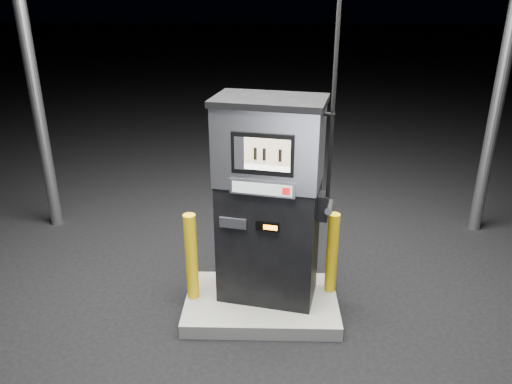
{
  "coord_description": "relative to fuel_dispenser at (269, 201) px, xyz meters",
  "views": [
    {
      "loc": [
        0.06,
        -4.43,
        3.24
      ],
      "look_at": [
        -0.06,
        0.0,
        1.37
      ],
      "focal_mm": 35.0,
      "sensor_mm": 36.0,
      "label": 1
    }
  ],
  "objects": [
    {
      "name": "bollard_right",
      "position": [
        0.67,
        0.08,
        -0.63
      ],
      "size": [
        0.15,
        0.15,
        0.91
      ],
      "primitive_type": "cylinder",
      "rotation": [
        0.0,
        0.0,
        0.33
      ],
      "color": "#E6B80C",
      "rests_on": "pump_island"
    },
    {
      "name": "pump_island",
      "position": [
        -0.07,
        -0.1,
        -1.16
      ],
      "size": [
        1.6,
        1.0,
        0.15
      ],
      "primitive_type": "cube",
      "color": "slate",
      "rests_on": "ground"
    },
    {
      "name": "bollard_left",
      "position": [
        -0.79,
        -0.08,
        -0.61
      ],
      "size": [
        0.14,
        0.14,
        0.96
      ],
      "primitive_type": "cylinder",
      "rotation": [
        0.0,
        0.0,
        -0.08
      ],
      "color": "#E6B80C",
      "rests_on": "pump_island"
    },
    {
      "name": "ground",
      "position": [
        -0.07,
        -0.1,
        -1.24
      ],
      "size": [
        80.0,
        80.0,
        0.0
      ],
      "primitive_type": "plane",
      "color": "black",
      "rests_on": "ground"
    },
    {
      "name": "fuel_dispenser",
      "position": [
        0.0,
        0.0,
        0.0
      ],
      "size": [
        1.22,
        0.83,
        4.39
      ],
      "rotation": [
        0.0,
        0.0,
        -0.21
      ],
      "color": "black",
      "rests_on": "pump_island"
    }
  ]
}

